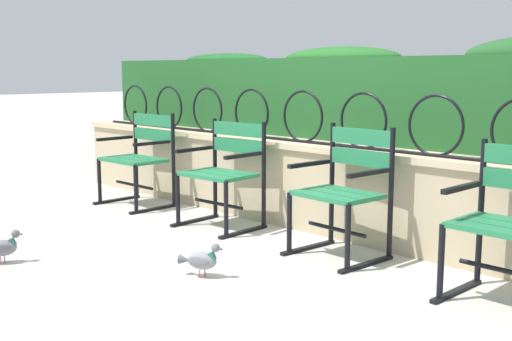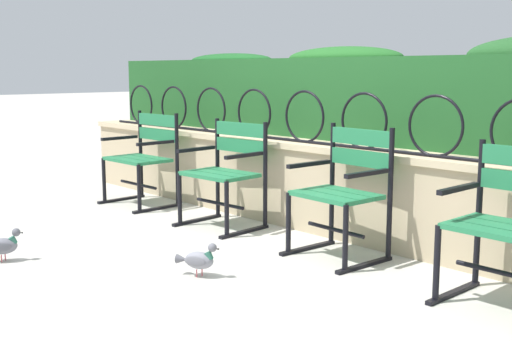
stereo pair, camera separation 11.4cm
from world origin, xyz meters
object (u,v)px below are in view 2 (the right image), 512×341
(park_chair_leftmost, at_px, (144,155))
(park_chair_rightmost, at_px, (509,222))
(park_chair_centre_right, at_px, (344,189))
(pigeon_near_chairs, at_px, (2,245))
(pigeon_far_side, at_px, (199,259))
(park_chair_centre_left, at_px, (226,170))

(park_chair_leftmost, xyz_separation_m, park_chair_rightmost, (3.63, -0.04, -0.00))
(park_chair_leftmost, bearing_deg, park_chair_centre_right, 0.75)
(park_chair_centre_right, height_order, pigeon_near_chairs, park_chair_centre_right)
(park_chair_leftmost, bearing_deg, pigeon_far_side, -24.98)
(park_chair_centre_right, distance_m, pigeon_near_chairs, 2.34)
(park_chair_centre_right, bearing_deg, park_chair_leftmost, -179.25)
(park_chair_centre_left, bearing_deg, park_chair_rightmost, -1.00)
(park_chair_rightmost, height_order, pigeon_near_chairs, park_chair_rightmost)
(park_chair_centre_left, xyz_separation_m, park_chair_rightmost, (2.42, -0.04, 0.00))
(park_chair_centre_right, distance_m, pigeon_far_side, 1.12)
(park_chair_centre_left, bearing_deg, park_chair_leftmost, -179.67)
(park_chair_centre_left, height_order, pigeon_near_chairs, park_chair_centre_left)
(park_chair_leftmost, bearing_deg, pigeon_near_chairs, -61.45)
(park_chair_leftmost, distance_m, park_chair_centre_left, 1.21)
(park_chair_rightmost, bearing_deg, park_chair_leftmost, 179.44)
(park_chair_leftmost, distance_m, pigeon_near_chairs, 2.03)
(pigeon_near_chairs, distance_m, pigeon_far_side, 1.39)
(pigeon_near_chairs, bearing_deg, park_chair_leftmost, 118.55)
(park_chair_centre_right, relative_size, pigeon_near_chairs, 3.30)
(park_chair_centre_left, bearing_deg, pigeon_near_chairs, -98.12)
(park_chair_centre_left, relative_size, pigeon_near_chairs, 3.18)
(park_chair_centre_left, xyz_separation_m, park_chair_centre_right, (1.22, 0.02, 0.00))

